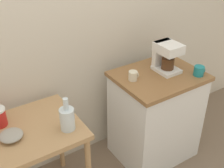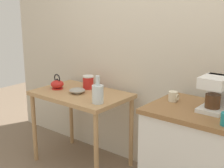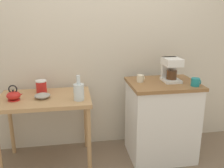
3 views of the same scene
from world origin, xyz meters
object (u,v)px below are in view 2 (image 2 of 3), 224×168
bowl_stoneware (77,90)px  mug_small_cream (173,96)px  glass_carafe_vase (98,93)px  canister_enamel (88,82)px  coffee_maker (215,92)px  teakettle (57,84)px

bowl_stoneware → mug_small_cream: (1.04, 0.04, 0.13)m
glass_carafe_vase → canister_enamel: 0.50m
canister_enamel → mug_small_cream: (1.07, -0.16, 0.09)m
bowl_stoneware → mug_small_cream: 1.05m
glass_carafe_vase → coffee_maker: (1.01, 0.13, 0.17)m
coffee_maker → mug_small_cream: 0.35m
glass_carafe_vase → bowl_stoneware: bearing=163.5°
coffee_maker → mug_small_cream: coffee_maker is taller
glass_carafe_vase → mug_small_cream: size_ratio=3.15×
bowl_stoneware → canister_enamel: size_ratio=1.15×
coffee_maker → mug_small_cream: size_ratio=3.22×
canister_enamel → mug_small_cream: 1.09m
coffee_maker → glass_carafe_vase: bearing=-172.4°
bowl_stoneware → glass_carafe_vase: bearing=-16.5°
bowl_stoneware → teakettle: (-0.27, -0.01, 0.02)m
glass_carafe_vase → coffee_maker: size_ratio=0.98×
bowl_stoneware → coffee_maker: size_ratio=0.62×
teakettle → canister_enamel: size_ratio=1.20×
bowl_stoneware → mug_small_cream: bearing=2.0°
teakettle → coffee_maker: bearing=1.3°
teakettle → canister_enamel: teakettle is taller
glass_carafe_vase → coffee_maker: coffee_maker is taller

